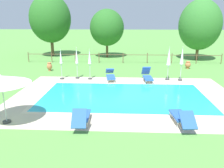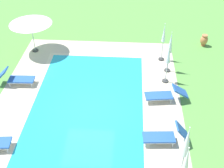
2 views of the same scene
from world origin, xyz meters
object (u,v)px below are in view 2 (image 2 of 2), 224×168
patio_umbrella_closed_row_west (185,166)px  sun_lounger_north_near_steps (165,136)px  patio_umbrella_closed_row_mid_east (168,57)px  patio_umbrella_closed_row_east (186,144)px  patio_umbrella_open_foreground (30,21)px  patio_umbrella_closed_row_centre (170,47)px  sun_lounger_north_end (16,78)px  patio_umbrella_closed_row_mid_west (164,38)px  terracotta_urn_by_tree (204,40)px  sun_lounger_north_far (165,94)px

patio_umbrella_closed_row_west → sun_lounger_north_near_steps: bearing=-173.0°
patio_umbrella_closed_row_mid_east → patio_umbrella_closed_row_east: size_ratio=0.93×
patio_umbrella_open_foreground → patio_umbrella_closed_row_centre: patio_umbrella_closed_row_centre is taller
sun_lounger_north_end → patio_umbrella_closed_row_west: (6.00, 7.61, 1.28)m
patio_umbrella_closed_row_mid_east → patio_umbrella_open_foreground: bearing=-109.1°
sun_lounger_north_near_steps → patio_umbrella_closed_row_west: patio_umbrella_closed_row_west is taller
patio_umbrella_closed_row_west → patio_umbrella_closed_row_centre: bearing=178.4°
patio_umbrella_closed_row_mid_west → terracotta_urn_by_tree: size_ratio=3.12×
patio_umbrella_open_foreground → patio_umbrella_closed_row_east: (8.47, 7.72, -0.32)m
sun_lounger_north_end → patio_umbrella_closed_row_centre: patio_umbrella_closed_row_centre is taller
patio_umbrella_open_foreground → patio_umbrella_closed_row_west: (9.38, 7.56, -0.30)m
patio_umbrella_closed_row_mid_west → sun_lounger_north_near_steps: bearing=-2.4°
patio_umbrella_closed_row_centre → patio_umbrella_closed_row_mid_west: bearing=-167.5°
sun_lounger_north_end → patio_umbrella_closed_row_east: (5.09, 7.77, 1.26)m
patio_umbrella_closed_row_east → patio_umbrella_closed_row_mid_east: bearing=-178.8°
patio_umbrella_closed_row_mid_west → patio_umbrella_closed_row_mid_east: (2.14, 0.07, 0.05)m
patio_umbrella_open_foreground → sun_lounger_north_far: bearing=60.6°
sun_lounger_north_end → patio_umbrella_closed_row_mid_west: patio_umbrella_closed_row_mid_west is taller
terracotta_urn_by_tree → sun_lounger_north_end: bearing=-65.5°
sun_lounger_north_end → patio_umbrella_closed_row_mid_east: 7.76m
patio_umbrella_open_foreground → sun_lounger_north_end: bearing=-0.8°
sun_lounger_north_near_steps → patio_umbrella_closed_row_centre: bearing=174.4°
patio_umbrella_closed_row_west → terracotta_urn_by_tree: patio_umbrella_closed_row_west is taller
patio_umbrella_closed_row_centre → patio_umbrella_closed_row_mid_east: size_ratio=1.04×
sun_lounger_north_end → patio_umbrella_closed_row_west: size_ratio=0.77×
terracotta_urn_by_tree → patio_umbrella_closed_row_east: bearing=-14.4°
patio_umbrella_open_foreground → patio_umbrella_closed_row_west: size_ratio=0.97×
patio_umbrella_open_foreground → patio_umbrella_closed_row_centre: 7.97m
sun_lounger_north_far → patio_umbrella_closed_row_mid_west: (-3.70, 0.09, 1.07)m
patio_umbrella_open_foreground → patio_umbrella_closed_row_east: 11.47m
sun_lounger_north_far → terracotta_urn_by_tree: 6.17m
sun_lounger_north_near_steps → patio_umbrella_closed_row_centre: 5.42m
patio_umbrella_closed_row_mid_west → patio_umbrella_closed_row_centre: patio_umbrella_closed_row_centre is taller
patio_umbrella_closed_row_mid_west → terracotta_urn_by_tree: 3.41m
patio_umbrella_closed_row_west → patio_umbrella_closed_row_mid_west: 8.89m
patio_umbrella_closed_row_mid_west → patio_umbrella_closed_row_east: 7.98m
sun_lounger_north_near_steps → patio_umbrella_closed_row_west: bearing=7.0°
patio_umbrella_closed_row_east → sun_lounger_north_near_steps: bearing=-163.6°
patio_umbrella_closed_row_mid_west → patio_umbrella_closed_row_centre: size_ratio=0.96×
sun_lounger_north_end → patio_umbrella_closed_row_mid_east: bearing=95.5°
sun_lounger_north_near_steps → sun_lounger_north_end: 8.12m
patio_umbrella_closed_row_mid_east → patio_umbrella_closed_row_east: (5.83, 0.12, 0.16)m
patio_umbrella_open_foreground → terracotta_urn_by_tree: size_ratio=3.31×
patio_umbrella_closed_row_west → terracotta_urn_by_tree: 11.09m
patio_umbrella_closed_row_mid_west → patio_umbrella_closed_row_mid_east: bearing=1.9°
patio_umbrella_closed_row_mid_east → patio_umbrella_closed_row_mid_west: bearing=-178.1°
sun_lounger_north_far → patio_umbrella_open_foreground: size_ratio=0.86×
sun_lounger_north_end → terracotta_urn_by_tree: (-4.69, 10.28, 0.01)m
patio_umbrella_closed_row_mid_east → sun_lounger_north_end: bearing=-84.5°
sun_lounger_north_far → patio_umbrella_closed_row_mid_east: size_ratio=0.91×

